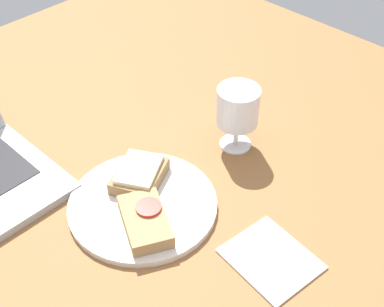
{
  "coord_description": "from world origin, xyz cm",
  "views": [
    {
      "loc": [
        -45.06,
        -52.61,
        70.18
      ],
      "look_at": [
        5.3,
        -3.96,
        8.0
      ],
      "focal_mm": 50.0,
      "sensor_mm": 36.0,
      "label": 1
    }
  ],
  "objects_px": {
    "plate": "(143,205)",
    "sandwich_with_cheese": "(139,174)",
    "sandwich_with_tomato": "(145,220)",
    "napkin": "(270,260)",
    "wine_glass": "(238,109)"
  },
  "relations": [
    {
      "from": "sandwich_with_cheese",
      "to": "sandwich_with_tomato",
      "type": "bearing_deg",
      "value": -126.68
    },
    {
      "from": "wine_glass",
      "to": "napkin",
      "type": "relative_size",
      "value": 0.97
    },
    {
      "from": "plate",
      "to": "sandwich_with_cheese",
      "type": "bearing_deg",
      "value": 53.14
    },
    {
      "from": "plate",
      "to": "napkin",
      "type": "xyz_separation_m",
      "value": [
        0.06,
        -0.22,
        -0.0
      ]
    },
    {
      "from": "plate",
      "to": "napkin",
      "type": "relative_size",
      "value": 1.9
    },
    {
      "from": "plate",
      "to": "wine_glass",
      "type": "xyz_separation_m",
      "value": [
        0.23,
        -0.01,
        0.08
      ]
    },
    {
      "from": "sandwich_with_cheese",
      "to": "napkin",
      "type": "relative_size",
      "value": 0.92
    },
    {
      "from": "plate",
      "to": "napkin",
      "type": "bearing_deg",
      "value": -74.65
    },
    {
      "from": "sandwich_with_tomato",
      "to": "wine_glass",
      "type": "height_order",
      "value": "wine_glass"
    },
    {
      "from": "plate",
      "to": "sandwich_with_cheese",
      "type": "relative_size",
      "value": 2.07
    },
    {
      "from": "sandwich_with_tomato",
      "to": "napkin",
      "type": "relative_size",
      "value": 1.0
    },
    {
      "from": "sandwich_with_tomato",
      "to": "napkin",
      "type": "distance_m",
      "value": 0.21
    },
    {
      "from": "sandwich_with_cheese",
      "to": "wine_glass",
      "type": "height_order",
      "value": "wine_glass"
    },
    {
      "from": "sandwich_with_tomato",
      "to": "sandwich_with_cheese",
      "type": "xyz_separation_m",
      "value": [
        0.06,
        0.08,
        0.0
      ]
    },
    {
      "from": "plate",
      "to": "sandwich_with_cheese",
      "type": "height_order",
      "value": "sandwich_with_cheese"
    }
  ]
}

